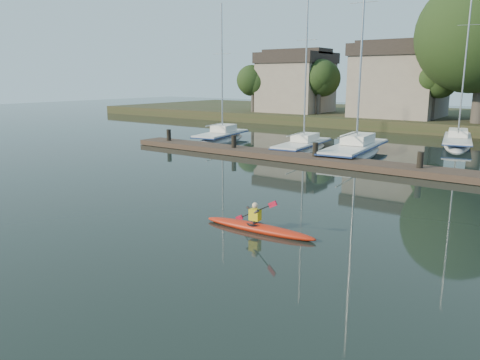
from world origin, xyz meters
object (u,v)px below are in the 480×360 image
Objects in this scene: sailboat_1 at (302,153)px; sailboat_2 at (354,158)px; dock at (364,165)px; sailboat_6 at (457,147)px; sailboat_0 at (221,142)px; kayak at (258,226)px.

sailboat_1 is 0.79× the size of sailboat_2.
sailboat_6 reaches higher than dock.
sailboat_2 reaches higher than sailboat_0.
kayak is 0.12× the size of dock.
sailboat_2 is at bearing -3.44° from sailboat_1.
dock is 2.89× the size of sailboat_0.
sailboat_0 is at bearing -164.27° from sailboat_6.
sailboat_1 is 12.19m from sailboat_6.
dock is at bearing -29.96° from sailboat_0.
sailboat_1 is (-5.98, 3.88, -0.38)m from dock.
kayak is at bearing -103.19° from sailboat_6.
kayak is 0.26× the size of sailboat_2.
sailboat_2 is 9.96m from sailboat_6.
dock is 13.19m from sailboat_6.
kayak is 25.45m from sailboat_6.
kayak is at bearing -83.84° from dock.
sailboat_6 is (8.08, 9.13, 0.00)m from sailboat_1.
sailboat_6 reaches higher than sailboat_0.
kayak is 0.33× the size of sailboat_1.
sailboat_6 is at bearing 16.32° from sailboat_0.
sailboat_2 is at bearing 118.73° from dock.
sailboat_0 is (-15.22, 17.22, -0.35)m from kayak.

